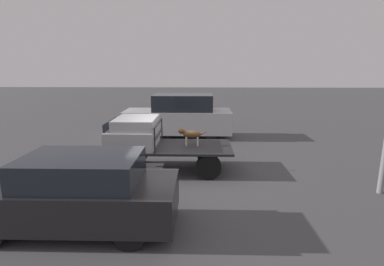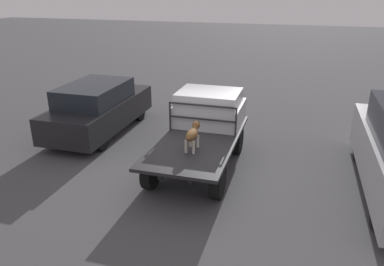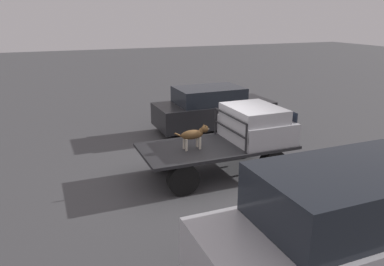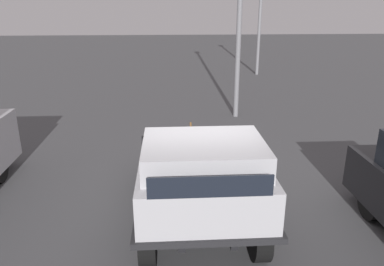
# 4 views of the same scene
# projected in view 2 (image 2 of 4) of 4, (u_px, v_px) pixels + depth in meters

# --- Properties ---
(ground_plane) EXTENTS (80.00, 80.00, 0.00)m
(ground_plane) POSITION_uv_depth(u_px,v_px,m) (198.00, 168.00, 9.90)
(ground_plane) COLOR #474749
(flatbed_truck) EXTENTS (4.12, 1.94, 0.85)m
(flatbed_truck) POSITION_uv_depth(u_px,v_px,m) (198.00, 147.00, 9.67)
(flatbed_truck) COLOR black
(flatbed_truck) RESTS_ON ground
(truck_cab) EXTENTS (1.56, 1.82, 0.96)m
(truck_cab) POSITION_uv_depth(u_px,v_px,m) (210.00, 108.00, 10.49)
(truck_cab) COLOR #B7B7BC
(truck_cab) RESTS_ON flatbed_truck
(truck_headboard) EXTENTS (0.04, 1.82, 0.79)m
(truck_headboard) POSITION_uv_depth(u_px,v_px,m) (202.00, 114.00, 9.73)
(truck_headboard) COLOR #232326
(truck_headboard) RESTS_ON flatbed_truck
(dog) EXTENTS (0.98, 0.25, 0.64)m
(dog) POSITION_uv_depth(u_px,v_px,m) (193.00, 134.00, 8.84)
(dog) COLOR beige
(dog) RESTS_ON flatbed_truck
(parked_sedan) EXTENTS (4.41, 1.81, 1.65)m
(parked_sedan) POSITION_uv_depth(u_px,v_px,m) (99.00, 108.00, 12.06)
(parked_sedan) COLOR black
(parked_sedan) RESTS_ON ground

